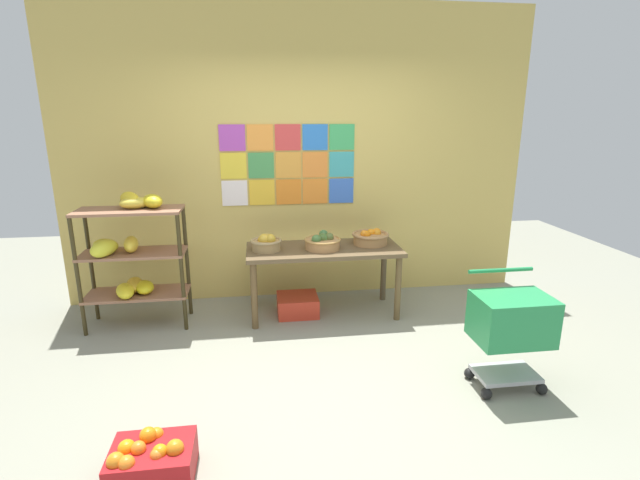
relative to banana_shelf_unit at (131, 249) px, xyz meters
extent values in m
plane|color=gray|center=(1.60, -1.19, -0.74)|extent=(9.49, 9.49, 0.00)
cube|color=tan|center=(1.60, 0.59, 0.76)|extent=(4.82, 0.06, 2.99)
cube|color=#AD45B0|center=(0.93, 0.55, 0.95)|extent=(0.26, 0.01, 0.26)
cube|color=#F99639|center=(1.21, 0.55, 0.95)|extent=(0.26, 0.01, 0.26)
cube|color=#D83E3D|center=(1.48, 0.55, 0.95)|extent=(0.26, 0.01, 0.26)
cube|color=blue|center=(1.76, 0.55, 0.95)|extent=(0.26, 0.01, 0.26)
cube|color=#3CAC5D|center=(2.04, 0.55, 0.95)|extent=(0.26, 0.01, 0.26)
cube|color=yellow|center=(0.93, 0.55, 0.68)|extent=(0.26, 0.01, 0.26)
cube|color=#43934D|center=(1.21, 0.55, 0.68)|extent=(0.26, 0.01, 0.26)
cube|color=gold|center=(1.48, 0.55, 0.68)|extent=(0.26, 0.01, 0.26)
cube|color=orange|center=(1.76, 0.55, 0.68)|extent=(0.26, 0.01, 0.26)
cube|color=teal|center=(2.04, 0.55, 0.68)|extent=(0.26, 0.01, 0.26)
cube|color=white|center=(0.93, 0.55, 0.40)|extent=(0.26, 0.01, 0.26)
cube|color=yellow|center=(1.21, 0.55, 0.40)|extent=(0.26, 0.01, 0.26)
cube|color=orange|center=(1.48, 0.55, 0.40)|extent=(0.26, 0.01, 0.26)
cube|color=orange|center=(1.76, 0.55, 0.40)|extent=(0.26, 0.01, 0.26)
cube|color=blue|center=(2.04, 0.55, 0.40)|extent=(0.26, 0.01, 0.26)
cylinder|color=#362D16|center=(-0.42, -0.17, -0.18)|extent=(0.04, 0.04, 1.11)
cylinder|color=#362D16|center=(0.46, -0.17, -0.18)|extent=(0.04, 0.04, 1.11)
cylinder|color=#362D16|center=(-0.42, 0.17, -0.18)|extent=(0.04, 0.04, 1.11)
cylinder|color=#362D16|center=(0.46, 0.17, -0.18)|extent=(0.04, 0.04, 1.11)
cube|color=#916249|center=(0.02, 0.00, -0.43)|extent=(0.91, 0.38, 0.03)
ellipsoid|color=yellow|center=(0.09, -0.02, -0.36)|extent=(0.22, 0.28, 0.11)
ellipsoid|color=yellow|center=(-0.06, -0.10, -0.36)|extent=(0.24, 0.33, 0.12)
ellipsoid|color=gold|center=(-0.01, 0.05, -0.36)|extent=(0.20, 0.31, 0.12)
cube|color=#916249|center=(0.02, 0.00, -0.04)|extent=(0.91, 0.38, 0.02)
ellipsoid|color=yellow|center=(-0.19, -0.11, 0.05)|extent=(0.26, 0.32, 0.15)
ellipsoid|color=yellow|center=(-0.22, 0.03, 0.04)|extent=(0.31, 0.28, 0.12)
ellipsoid|color=yellow|center=(0.01, 0.00, 0.05)|extent=(0.16, 0.27, 0.14)
cube|color=#916249|center=(0.02, 0.00, 0.36)|extent=(0.91, 0.38, 0.02)
ellipsoid|color=gold|center=(0.08, 0.03, 0.42)|extent=(0.30, 0.23, 0.10)
ellipsoid|color=yellow|center=(0.02, 0.10, 0.44)|extent=(0.28, 0.32, 0.14)
ellipsoid|color=gold|center=(0.22, 0.04, 0.43)|extent=(0.26, 0.31, 0.12)
cube|color=brown|center=(1.77, 0.01, -0.08)|extent=(1.47, 0.63, 0.04)
cylinder|color=brown|center=(1.09, -0.24, -0.42)|extent=(0.06, 0.06, 0.64)
cylinder|color=brown|center=(2.45, -0.24, -0.42)|extent=(0.06, 0.06, 0.64)
cylinder|color=brown|center=(1.09, 0.27, -0.42)|extent=(0.06, 0.06, 0.64)
cylinder|color=brown|center=(2.45, 0.27, -0.42)|extent=(0.06, 0.06, 0.64)
cylinder|color=#AC7D4A|center=(2.25, 0.08, -0.01)|extent=(0.33, 0.33, 0.10)
torus|color=#A57B4D|center=(2.25, 0.08, 0.04)|extent=(0.36, 0.36, 0.03)
sphere|color=orange|center=(2.32, 0.11, 0.05)|extent=(0.09, 0.09, 0.09)
sphere|color=orange|center=(2.20, 0.05, 0.04)|extent=(0.08, 0.08, 0.08)
sphere|color=orange|center=(2.18, 0.06, 0.05)|extent=(0.07, 0.07, 0.07)
sphere|color=orange|center=(2.26, 0.11, 0.04)|extent=(0.08, 0.08, 0.08)
sphere|color=orange|center=(2.32, 0.09, 0.04)|extent=(0.07, 0.07, 0.07)
cylinder|color=#B2814D|center=(1.75, -0.02, -0.01)|extent=(0.33, 0.33, 0.09)
torus|color=#B28546|center=(1.75, -0.02, 0.03)|extent=(0.35, 0.35, 0.02)
sphere|color=#42612A|center=(1.75, -0.02, 0.05)|extent=(0.09, 0.09, 0.09)
sphere|color=#426F32|center=(1.77, -0.02, 0.04)|extent=(0.08, 0.08, 0.08)
sphere|color=#3A6838|center=(1.78, 0.08, 0.05)|extent=(0.09, 0.09, 0.09)
sphere|color=#446D35|center=(1.69, -0.06, 0.04)|extent=(0.09, 0.09, 0.09)
sphere|color=#436C2F|center=(1.77, -0.01, 0.05)|extent=(0.08, 0.08, 0.08)
sphere|color=#50612C|center=(1.82, -0.01, 0.05)|extent=(0.09, 0.09, 0.09)
cylinder|color=#A38452|center=(1.22, 0.00, -0.01)|extent=(0.27, 0.27, 0.09)
torus|color=#9F8659|center=(1.22, 0.00, 0.03)|extent=(0.29, 0.29, 0.02)
sphere|color=gold|center=(1.20, 0.00, 0.05)|extent=(0.11, 0.11, 0.11)
sphere|color=gold|center=(1.26, -0.01, 0.05)|extent=(0.10, 0.10, 0.10)
sphere|color=gold|center=(1.24, 0.02, 0.04)|extent=(0.11, 0.11, 0.11)
sphere|color=gold|center=(1.22, 0.00, 0.05)|extent=(0.11, 0.11, 0.11)
sphere|color=gold|center=(1.22, 0.00, 0.06)|extent=(0.09, 0.09, 0.09)
sphere|color=gold|center=(1.19, 0.00, 0.04)|extent=(0.09, 0.09, 0.09)
cube|color=red|center=(1.51, 0.02, -0.64)|extent=(0.40, 0.36, 0.19)
cube|color=#AB1419|center=(0.53, -2.00, -0.64)|extent=(0.44, 0.33, 0.19)
sphere|color=orange|center=(0.47, -2.01, -0.54)|extent=(0.08, 0.08, 0.08)
sphere|color=orange|center=(0.50, -1.92, -0.54)|extent=(0.09, 0.09, 0.09)
sphere|color=orange|center=(0.43, -2.11, -0.55)|extent=(0.09, 0.09, 0.09)
sphere|color=orange|center=(0.40, -1.99, -0.55)|extent=(0.09, 0.09, 0.09)
sphere|color=orange|center=(0.59, -2.05, -0.55)|extent=(0.08, 0.08, 0.08)
sphere|color=orange|center=(0.66, -2.04, -0.54)|extent=(0.10, 0.10, 0.10)
sphere|color=orange|center=(0.37, -2.09, -0.55)|extent=(0.09, 0.09, 0.09)
sphere|color=orange|center=(0.54, -1.89, -0.55)|extent=(0.08, 0.08, 0.08)
sphere|color=orange|center=(0.57, -2.07, -0.55)|extent=(0.07, 0.07, 0.07)
sphere|color=black|center=(2.68, -1.58, -0.70)|extent=(0.08, 0.08, 0.08)
sphere|color=black|center=(3.10, -1.58, -0.70)|extent=(0.08, 0.08, 0.08)
sphere|color=black|center=(2.68, -1.32, -0.70)|extent=(0.08, 0.08, 0.08)
sphere|color=black|center=(3.10, -1.32, -0.70)|extent=(0.08, 0.08, 0.08)
cube|color=#A5A8AD|center=(2.89, -1.45, -0.64)|extent=(0.44, 0.28, 0.03)
cube|color=#258B4B|center=(2.89, -1.45, -0.20)|extent=(0.52, 0.36, 0.33)
cylinder|color=#258B4B|center=(2.89, -1.24, 0.08)|extent=(0.49, 0.03, 0.03)
camera|label=1|loc=(1.14, -4.22, 1.19)|focal=26.01mm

